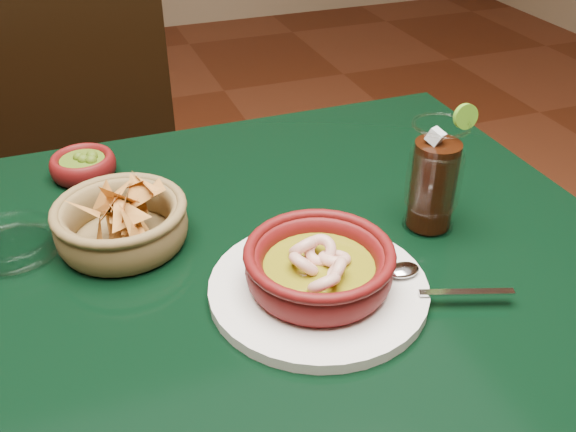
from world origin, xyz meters
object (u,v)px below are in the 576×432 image
object	(u,v)px
dining_chair	(93,171)
shrimp_plate	(319,272)
dining_table	(188,324)
chip_basket	(122,222)
cola_drink	(434,178)

from	to	relation	value
dining_chair	shrimp_plate	bearing A→B (deg)	-75.05
dining_chair	shrimp_plate	size ratio (longest dim) A/B	2.79
dining_table	dining_chair	xyz separation A→B (m)	(-0.07, 0.71, -0.12)
dining_chair	chip_basket	size ratio (longest dim) A/B	4.57
dining_chair	shrimp_plate	distance (m)	0.89
dining_chair	chip_basket	bearing A→B (deg)	-88.90
dining_table	dining_chair	world-z (taller)	dining_chair
chip_basket	cola_drink	bearing A→B (deg)	-14.72
dining_table	chip_basket	size ratio (longest dim) A/B	5.69
dining_table	shrimp_plate	world-z (taller)	shrimp_plate
dining_table	shrimp_plate	xyz separation A→B (m)	(0.15, -0.11, 0.13)
cola_drink	shrimp_plate	bearing A→B (deg)	-157.66
dining_table	shrimp_plate	bearing A→B (deg)	-36.44
cola_drink	dining_chair	bearing A→B (deg)	119.70
chip_basket	shrimp_plate	bearing A→B (deg)	-42.60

